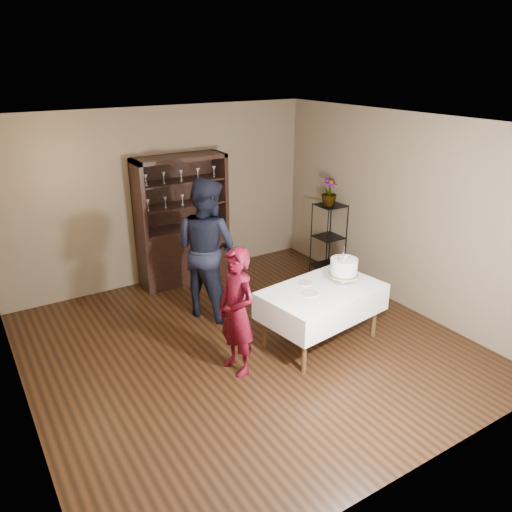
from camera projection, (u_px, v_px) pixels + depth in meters
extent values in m
plane|color=black|center=(246.00, 346.00, 6.22)|extent=(5.00, 5.00, 0.00)
plane|color=white|center=(245.00, 123.00, 5.22)|extent=(5.00, 5.00, 0.00)
cube|color=brown|center=(162.00, 197.00, 7.69)|extent=(5.00, 0.02, 2.70)
cube|color=brown|center=(8.00, 295.00, 4.48)|extent=(0.02, 5.00, 2.70)
cube|color=brown|center=(399.00, 211.00, 6.95)|extent=(0.02, 5.00, 2.70)
cube|color=black|center=(184.00, 254.00, 7.91)|extent=(1.40, 0.48, 0.90)
cube|color=black|center=(175.00, 189.00, 7.72)|extent=(1.40, 0.03, 1.10)
cube|color=black|center=(179.00, 158.00, 7.35)|extent=(1.40, 0.48, 0.06)
cube|color=black|center=(181.00, 205.00, 7.62)|extent=(1.28, 0.42, 0.02)
cube|color=black|center=(180.00, 181.00, 7.48)|extent=(1.28, 0.42, 0.02)
cylinder|color=black|center=(327.00, 246.00, 7.81)|extent=(0.02, 0.02, 1.20)
cylinder|color=black|center=(346.00, 241.00, 8.01)|extent=(0.02, 0.02, 1.20)
cylinder|color=black|center=(311.00, 239.00, 8.13)|extent=(0.02, 0.02, 1.20)
cylinder|color=black|center=(330.00, 234.00, 8.32)|extent=(0.02, 0.02, 1.20)
cube|color=black|center=(327.00, 265.00, 8.23)|extent=(0.40, 0.40, 0.02)
cube|color=black|center=(329.00, 237.00, 8.05)|extent=(0.40, 0.40, 0.01)
cube|color=black|center=(330.00, 205.00, 7.85)|extent=(0.40, 0.40, 0.02)
cube|color=white|center=(322.00, 301.00, 6.11)|extent=(1.58, 1.10, 0.34)
cylinder|color=#462F19|center=(305.00, 346.00, 5.57)|extent=(0.06, 0.06, 0.70)
cylinder|color=#462F19|center=(375.00, 312.00, 6.31)|extent=(0.06, 0.06, 0.70)
cylinder|color=#462F19|center=(264.00, 322.00, 6.06)|extent=(0.06, 0.06, 0.70)
cylinder|color=#462F19|center=(334.00, 293.00, 6.81)|extent=(0.06, 0.06, 0.70)
imported|color=#37050E|center=(237.00, 312.00, 5.47)|extent=(0.42, 0.58, 1.49)
imported|color=black|center=(206.00, 248.00, 6.70)|extent=(1.07, 1.16, 1.92)
cylinder|color=silver|center=(343.00, 283.00, 6.19)|extent=(0.21, 0.21, 0.01)
cylinder|color=silver|center=(343.00, 279.00, 6.17)|extent=(0.05, 0.05, 0.10)
cylinder|color=silver|center=(343.00, 275.00, 6.15)|extent=(0.37, 0.37, 0.02)
cylinder|color=#4F7437|center=(343.00, 274.00, 6.14)|extent=(0.36, 0.36, 0.02)
cylinder|color=white|center=(344.00, 267.00, 6.11)|extent=(0.43, 0.43, 0.21)
sphere|color=#5373B1|center=(346.00, 257.00, 6.08)|extent=(0.02, 0.02, 0.02)
cube|color=silver|center=(343.00, 255.00, 6.01)|extent=(0.02, 0.02, 0.14)
cube|color=black|center=(344.00, 248.00, 5.97)|extent=(0.03, 0.02, 0.05)
cylinder|color=silver|center=(310.00, 294.00, 5.90)|extent=(0.22, 0.22, 0.01)
cylinder|color=silver|center=(306.00, 283.00, 6.18)|extent=(0.21, 0.21, 0.01)
imported|color=#4F7437|center=(329.00, 192.00, 7.75)|extent=(0.25, 0.25, 0.43)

